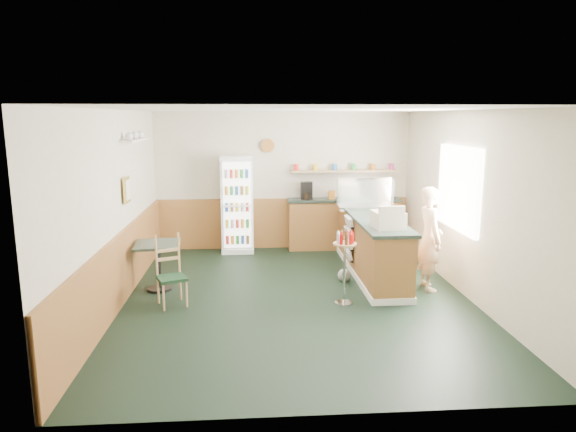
{
  "coord_description": "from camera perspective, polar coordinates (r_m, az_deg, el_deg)",
  "views": [
    {
      "loc": [
        -0.63,
        -7.1,
        2.61
      ],
      "look_at": [
        -0.07,
        0.6,
        1.11
      ],
      "focal_mm": 32.0,
      "sensor_mm": 36.0,
      "label": 1
    }
  ],
  "objects": [
    {
      "name": "dog_doorstop",
      "position": [
        8.31,
        6.26,
        -6.51
      ],
      "size": [
        0.2,
        0.26,
        0.24
      ],
      "rotation": [
        0.0,
        0.0,
        0.42
      ],
      "color": "gray",
      "rests_on": "ground"
    },
    {
      "name": "cash_register",
      "position": [
        7.6,
        11.04,
        -0.4
      ],
      "size": [
        0.45,
        0.47,
        0.24
      ],
      "primitive_type": "cube",
      "rotation": [
        0.0,
        0.0,
        0.08
      ],
      "color": "beige",
      "rests_on": "service_counter"
    },
    {
      "name": "cafe_table",
      "position": [
        8.02,
        -14.23,
        -4.45
      ],
      "size": [
        0.72,
        0.72,
        0.73
      ],
      "rotation": [
        0.0,
        0.0,
        0.09
      ],
      "color": "black",
      "rests_on": "ground"
    },
    {
      "name": "display_case",
      "position": [
        9.09,
        8.5,
        2.46
      ],
      "size": [
        0.94,
        0.49,
        0.53
      ],
      "color": "silver",
      "rests_on": "service_counter"
    },
    {
      "name": "condiment_stand",
      "position": [
        7.21,
        6.32,
        -4.42
      ],
      "size": [
        0.33,
        0.33,
        1.03
      ],
      "rotation": [
        0.0,
        0.0,
        -0.18
      ],
      "color": "silver",
      "rests_on": "ground"
    },
    {
      "name": "service_counter",
      "position": [
        8.68,
        9.2,
        -3.46
      ],
      "size": [
        0.68,
        3.01,
        1.01
      ],
      "color": "olive",
      "rests_on": "ground"
    },
    {
      "name": "shopkeeper",
      "position": [
        8.04,
        15.46,
        -2.45
      ],
      "size": [
        0.39,
        0.53,
        1.58
      ],
      "primitive_type": "imported",
      "rotation": [
        0.0,
        0.0,
        1.59
      ],
      "color": "tan",
      "rests_on": "ground"
    },
    {
      "name": "newspaper_rack",
      "position": [
        8.68,
        6.75,
        -2.49
      ],
      "size": [
        0.09,
        0.46,
        0.73
      ],
      "color": "black",
      "rests_on": "ground"
    },
    {
      "name": "cafe_chair",
      "position": [
        7.4,
        -12.75,
        -5.66
      ],
      "size": [
        0.48,
        0.49,
        1.0
      ],
      "rotation": [
        0.0,
        0.0,
        0.4
      ],
      "color": "black",
      "rests_on": "ground"
    },
    {
      "name": "room_envelope",
      "position": [
        7.92,
        -1.19,
        3.14
      ],
      "size": [
        5.04,
        6.02,
        2.72
      ],
      "color": "beige",
      "rests_on": "ground"
    },
    {
      "name": "drinks_fridge",
      "position": [
        9.98,
        -5.66,
        1.31
      ],
      "size": [
        0.62,
        0.53,
        1.87
      ],
      "color": "white",
      "rests_on": "ground"
    },
    {
      "name": "back_counter",
      "position": [
        10.28,
        6.14,
        -0.63
      ],
      "size": [
        2.24,
        0.42,
        1.69
      ],
      "color": "olive",
      "rests_on": "ground"
    },
    {
      "name": "ground",
      "position": [
        7.59,
        0.88,
        -9.09
      ],
      "size": [
        6.0,
        6.0,
        0.0
      ],
      "primitive_type": "plane",
      "color": "black",
      "rests_on": "ground"
    }
  ]
}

